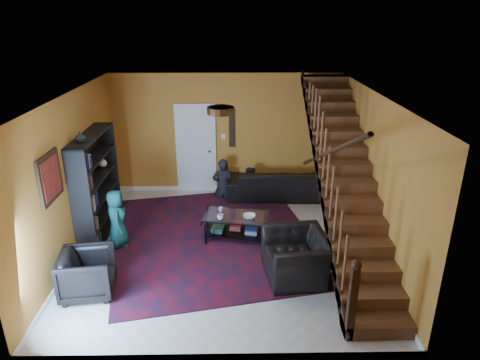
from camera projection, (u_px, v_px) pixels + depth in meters
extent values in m
plane|color=beige|center=(224.00, 247.00, 7.92)|extent=(5.50, 5.50, 0.00)
plane|color=#C6702C|center=(226.00, 134.00, 9.96)|extent=(5.20, 0.00, 5.20)
plane|color=#C6702C|center=(218.00, 264.00, 4.85)|extent=(5.20, 0.00, 5.20)
plane|color=#C6702C|center=(72.00, 178.00, 7.36)|extent=(0.00, 5.50, 5.50)
plane|color=#C6702C|center=(372.00, 176.00, 7.44)|extent=(0.00, 5.50, 5.50)
plane|color=white|center=(222.00, 96.00, 6.88)|extent=(5.50, 5.50, 0.00)
cube|color=silver|center=(226.00, 188.00, 10.45)|extent=(5.20, 0.02, 0.10)
cube|color=silver|center=(84.00, 246.00, 7.86)|extent=(0.02, 5.50, 0.10)
cube|color=#C6702C|center=(345.00, 180.00, 7.46)|extent=(0.95, 4.92, 2.83)
cube|color=black|center=(319.00, 176.00, 7.43)|extent=(0.04, 5.02, 3.02)
cylinder|color=black|center=(323.00, 152.00, 7.26)|extent=(0.07, 4.20, 2.44)
cube|color=black|center=(352.00, 305.00, 5.51)|extent=(0.10, 0.10, 1.10)
cube|color=black|center=(97.00, 186.00, 8.07)|extent=(0.35, 1.80, 2.00)
cube|color=black|center=(101.00, 214.00, 8.29)|extent=(0.35, 1.72, 0.03)
cube|color=black|center=(96.00, 178.00, 8.01)|extent=(0.35, 1.72, 0.03)
cube|color=silver|center=(196.00, 150.00, 10.06)|extent=(0.82, 0.05, 2.05)
cube|color=maroon|center=(50.00, 178.00, 6.40)|extent=(0.04, 0.74, 0.74)
cube|color=black|center=(232.00, 128.00, 9.89)|extent=(0.14, 0.03, 0.90)
cylinder|color=#3F2814|center=(221.00, 110.00, 6.16)|extent=(0.40, 0.40, 0.10)
cube|color=#480C18|center=(214.00, 237.00, 8.25)|extent=(4.48, 4.89, 0.02)
imported|color=black|center=(277.00, 183.00, 9.95)|extent=(2.32, 0.94, 0.67)
imported|color=black|center=(88.00, 273.00, 6.50)|extent=(0.88, 0.86, 0.72)
imported|color=black|center=(297.00, 256.00, 6.93)|extent=(1.12, 1.24, 0.73)
imported|color=black|center=(223.00, 187.00, 10.01)|extent=(0.52, 0.36, 1.38)
imported|color=black|center=(249.00, 191.00, 10.06)|extent=(0.59, 0.47, 1.17)
imported|color=#19605F|center=(117.00, 219.00, 7.78)|extent=(0.47, 0.61, 1.11)
cube|color=black|center=(206.00, 234.00, 7.91)|extent=(0.04, 0.04, 0.45)
cube|color=black|center=(267.00, 234.00, 7.93)|extent=(0.04, 0.04, 0.45)
cube|color=black|center=(208.00, 219.00, 8.50)|extent=(0.04, 0.04, 0.45)
cube|color=black|center=(265.00, 218.00, 8.52)|extent=(0.04, 0.04, 0.45)
cube|color=black|center=(236.00, 231.00, 8.25)|extent=(1.24, 0.85, 0.02)
cube|color=silver|center=(236.00, 216.00, 8.13)|extent=(1.31, 0.92, 0.02)
imported|color=#999999|center=(220.00, 217.00, 7.95)|extent=(0.15, 0.15, 0.10)
imported|color=#999999|center=(221.00, 209.00, 8.27)|extent=(0.11, 0.11, 0.08)
imported|color=#999999|center=(249.00, 216.00, 8.02)|extent=(0.24, 0.24, 0.06)
imported|color=#999999|center=(80.00, 137.00, 7.20)|extent=(0.18, 0.18, 0.19)
cylinder|color=red|center=(105.00, 285.00, 6.65)|extent=(0.14, 0.14, 0.15)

